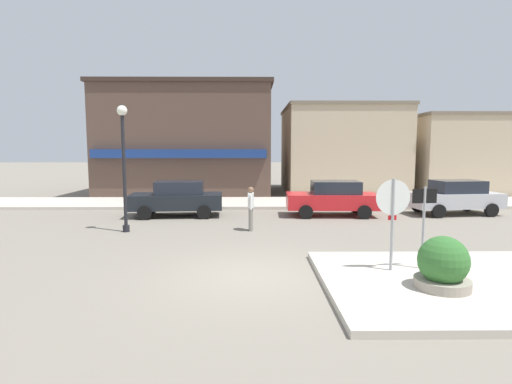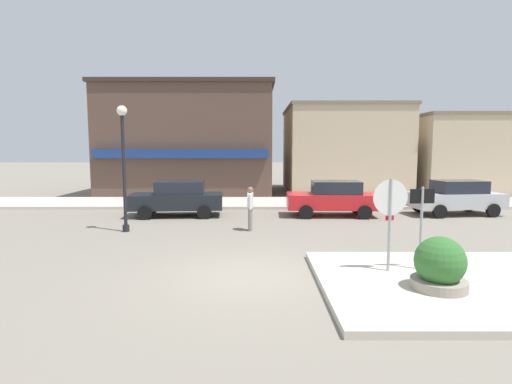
% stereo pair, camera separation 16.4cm
% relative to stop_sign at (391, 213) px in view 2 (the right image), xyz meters
% --- Properties ---
extents(ground_plane, '(160.00, 160.00, 0.00)m').
position_rel_stop_sign_xyz_m(ground_plane, '(-3.25, 0.06, -1.52)').
color(ground_plane, gray).
extents(sidewalk_corner, '(6.40, 4.80, 0.15)m').
position_rel_stop_sign_xyz_m(sidewalk_corner, '(1.49, -0.73, -1.44)').
color(sidewalk_corner, beige).
rests_on(sidewalk_corner, ground).
extents(kerb_far, '(80.00, 4.00, 0.15)m').
position_rel_stop_sign_xyz_m(kerb_far, '(-3.25, 12.31, -1.44)').
color(kerb_far, beige).
rests_on(kerb_far, ground).
extents(stop_sign, '(0.82, 0.10, 2.30)m').
position_rel_stop_sign_xyz_m(stop_sign, '(0.00, 0.00, 0.00)').
color(stop_sign, '#9E9EA3').
rests_on(stop_sign, ground).
extents(one_way_sign, '(0.60, 0.08, 2.10)m').
position_rel_stop_sign_xyz_m(one_way_sign, '(0.79, 0.13, -0.19)').
color(one_way_sign, '#9E9EA3').
rests_on(one_way_sign, ground).
extents(planter, '(1.10, 1.10, 1.23)m').
position_rel_stop_sign_xyz_m(planter, '(0.62, -1.23, -0.96)').
color(planter, gray).
rests_on(planter, ground).
extents(lamp_post, '(0.36, 0.36, 4.54)m').
position_rel_stop_sign_xyz_m(lamp_post, '(-7.79, 5.12, 1.44)').
color(lamp_post, black).
rests_on(lamp_post, ground).
extents(parked_car_nearest, '(4.11, 2.09, 1.56)m').
position_rel_stop_sign_xyz_m(parked_car_nearest, '(-6.55, 8.48, -0.71)').
color(parked_car_nearest, black).
rests_on(parked_car_nearest, ground).
extents(parked_car_second, '(4.05, 1.98, 1.56)m').
position_rel_stop_sign_xyz_m(parked_car_second, '(0.35, 8.52, -0.71)').
color(parked_car_second, red).
rests_on(parked_car_second, ground).
extents(parked_car_third, '(4.17, 2.22, 1.56)m').
position_rel_stop_sign_xyz_m(parked_car_third, '(5.99, 8.86, -0.71)').
color(parked_car_third, '#B7B7BC').
rests_on(parked_car_third, ground).
extents(pedestrian_crossing_near, '(0.22, 0.55, 1.61)m').
position_rel_stop_sign_xyz_m(pedestrian_crossing_near, '(-3.29, 5.30, -0.65)').
color(pedestrian_crossing_near, gray).
rests_on(pedestrian_crossing_near, ground).
extents(building_corner_shop, '(11.00, 9.05, 7.06)m').
position_rel_stop_sign_xyz_m(building_corner_shop, '(-7.48, 18.58, 2.02)').
color(building_corner_shop, brown).
rests_on(building_corner_shop, ground).
extents(building_storefront_left_near, '(7.65, 8.15, 5.81)m').
position_rel_stop_sign_xyz_m(building_storefront_left_near, '(2.84, 18.86, 1.39)').
color(building_storefront_left_near, tan).
rests_on(building_storefront_left_near, ground).
extents(building_storefront_left_mid, '(6.15, 6.78, 5.17)m').
position_rel_stop_sign_xyz_m(building_storefront_left_mid, '(10.30, 17.82, 1.07)').
color(building_storefront_left_mid, tan).
rests_on(building_storefront_left_mid, ground).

